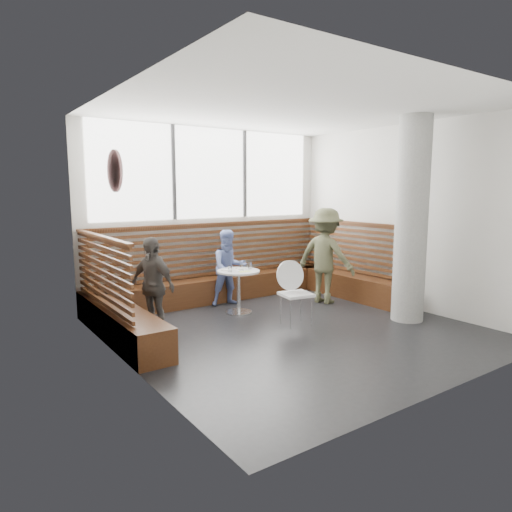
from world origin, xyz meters
TOP-DOWN VIEW (x-y plane):
  - room at (0.00, 0.00)m, footprint 5.00×5.00m
  - booth at (0.00, 1.77)m, footprint 5.00×2.50m
  - concrete_column at (1.85, -0.60)m, footprint 0.50×0.50m
  - wall_art at (-2.46, 0.40)m, footprint 0.03×0.50m
  - cafe_table at (-0.16, 1.29)m, footprint 0.71×0.71m
  - cafe_chair at (0.20, 0.28)m, footprint 0.47×0.46m
  - adult_man at (1.56, 1.00)m, footprint 0.97×1.28m
  - child_back at (-0.01, 1.84)m, footprint 0.75×0.63m
  - child_left at (-1.76, 1.11)m, footprint 0.61×0.90m
  - plate_near at (-0.32, 1.41)m, footprint 0.18×0.18m
  - plate_far at (-0.03, 1.41)m, footprint 0.19×0.19m
  - glass_left at (-0.35, 1.26)m, footprint 0.07×0.07m
  - glass_mid at (-0.14, 1.21)m, footprint 0.06×0.06m
  - glass_right at (0.09, 1.31)m, footprint 0.07×0.07m
  - menu_card at (-0.13, 1.13)m, footprint 0.22×0.18m

SIDE VIEW (x-z plane):
  - booth at x=0.00m, z-range -0.31..1.13m
  - cafe_table at x=-0.16m, z-range 0.16..0.89m
  - cafe_chair at x=0.20m, z-range 0.09..1.07m
  - child_back at x=-0.01m, z-range 0.00..1.37m
  - child_left at x=-1.76m, z-range 0.00..1.41m
  - menu_card at x=-0.13m, z-range 0.73..0.74m
  - plate_near at x=-0.32m, z-range 0.73..0.75m
  - plate_far at x=-0.03m, z-range 0.73..0.75m
  - glass_mid at x=-0.14m, z-range 0.73..0.83m
  - glass_left at x=-0.35m, z-range 0.73..0.84m
  - glass_right at x=0.09m, z-range 0.73..0.85m
  - adult_man at x=1.56m, z-range 0.00..1.75m
  - concrete_column at x=1.85m, z-range 0.00..3.20m
  - room at x=0.00m, z-range 0.00..3.20m
  - wall_art at x=-2.46m, z-range 2.05..2.55m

